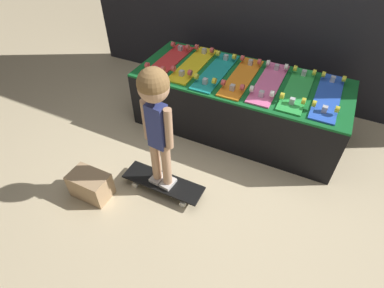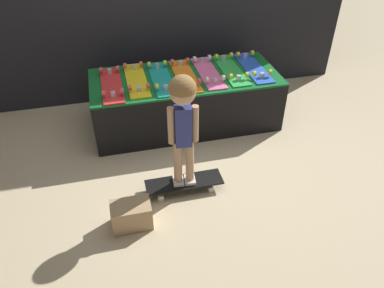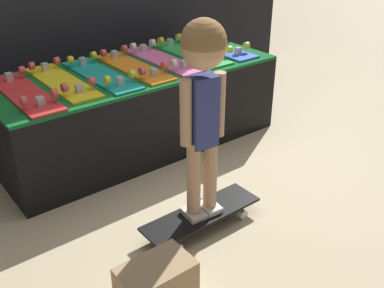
{
  "view_description": "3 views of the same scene",
  "coord_description": "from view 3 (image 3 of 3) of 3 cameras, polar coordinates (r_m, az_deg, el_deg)",
  "views": [
    {
      "loc": [
        0.66,
        -1.84,
        1.99
      ],
      "look_at": [
        -0.14,
        -0.19,
        0.3
      ],
      "focal_mm": 28.0,
      "sensor_mm": 36.0,
      "label": 1
    },
    {
      "loc": [
        -0.77,
        -2.9,
        2.35
      ],
      "look_at": [
        -0.13,
        -0.25,
        0.3
      ],
      "focal_mm": 35.0,
      "sensor_mm": 36.0,
      "label": 2
    },
    {
      "loc": [
        -1.51,
        -2.01,
        1.54
      ],
      "look_at": [
        -0.09,
        -0.21,
        0.33
      ],
      "focal_mm": 42.0,
      "sensor_mm": 36.0,
      "label": 3
    }
  ],
  "objects": [
    {
      "name": "ground_plane",
      "position": [
        2.95,
        -1.04,
        -3.74
      ],
      "size": [
        16.0,
        16.0,
        0.0
      ],
      "primitive_type": "plane",
      "color": "beige"
    },
    {
      "name": "display_rack",
      "position": [
        3.24,
        -7.22,
        4.75
      ],
      "size": [
        1.97,
        0.84,
        0.57
      ],
      "color": "black",
      "rests_on": "ground_plane"
    },
    {
      "name": "skateboard_red_on_rack",
      "position": [
        2.83,
        -20.53,
        6.2
      ],
      "size": [
        0.2,
        0.77,
        0.09
      ],
      "color": "red",
      "rests_on": "display_rack"
    },
    {
      "name": "skateboard_yellow_on_rack",
      "position": [
        2.95,
        -16.25,
        7.73
      ],
      "size": [
        0.2,
        0.77,
        0.09
      ],
      "color": "yellow",
      "rests_on": "display_rack"
    },
    {
      "name": "skateboard_teal_on_rack",
      "position": [
        3.01,
        -11.55,
        8.72
      ],
      "size": [
        0.2,
        0.77,
        0.09
      ],
      "color": "teal",
      "rests_on": "display_rack"
    },
    {
      "name": "skateboard_orange_on_rack",
      "position": [
        3.13,
        -7.5,
        9.79
      ],
      "size": [
        0.2,
        0.77,
        0.09
      ],
      "color": "orange",
      "rests_on": "display_rack"
    },
    {
      "name": "skateboard_pink_on_rack",
      "position": [
        3.27,
        -3.79,
        10.75
      ],
      "size": [
        0.2,
        0.77,
        0.09
      ],
      "color": "pink",
      "rests_on": "display_rack"
    },
    {
      "name": "skateboard_green_on_rack",
      "position": [
        3.42,
        -0.29,
        11.56
      ],
      "size": [
        0.2,
        0.77,
        0.09
      ],
      "color": "green",
      "rests_on": "display_rack"
    },
    {
      "name": "skateboard_blue_on_rack",
      "position": [
        3.58,
        2.99,
        12.25
      ],
      "size": [
        0.2,
        0.77,
        0.09
      ],
      "color": "blue",
      "rests_on": "display_rack"
    },
    {
      "name": "skateboard_on_floor",
      "position": [
        2.45,
        1.22,
        -9.0
      ],
      "size": [
        0.69,
        0.2,
        0.09
      ],
      "color": "black",
      "rests_on": "ground_plane"
    },
    {
      "name": "child",
      "position": [
        2.09,
        1.42,
        7.43
      ],
      "size": [
        0.25,
        0.21,
        1.03
      ],
      "rotation": [
        0.0,
        0.0,
        -0.1
      ],
      "color": "silver",
      "rests_on": "skateboard_on_floor"
    },
    {
      "name": "storage_box",
      "position": [
        2.02,
        -4.53,
        -17.47
      ],
      "size": [
        0.32,
        0.2,
        0.22
      ],
      "color": "tan",
      "rests_on": "ground_plane"
    }
  ]
}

